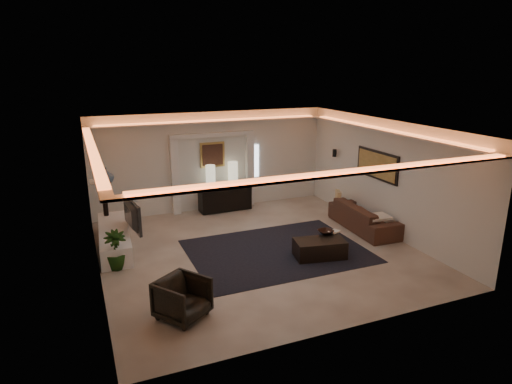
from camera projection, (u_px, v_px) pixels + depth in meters
name	position (u px, v px, depth m)	size (l,w,h in m)	color
floor	(258.00, 251.00, 10.37)	(7.00, 7.00, 0.00)	#C0B3A2
ceiling	(258.00, 127.00, 9.57)	(7.00, 7.00, 0.00)	white
wall_back	(212.00, 161.00, 13.08)	(7.00, 7.00, 0.00)	silver
wall_front	(345.00, 248.00, 6.86)	(7.00, 7.00, 0.00)	silver
wall_left	(94.00, 210.00, 8.69)	(7.00, 7.00, 0.00)	silver
wall_right	(385.00, 177.00, 11.26)	(7.00, 7.00, 0.00)	silver
cove_soffit	(258.00, 140.00, 9.65)	(7.00, 7.00, 0.04)	silver
daylight_slit	(255.00, 161.00, 13.59)	(0.25, 0.03, 1.00)	white
area_rug	(277.00, 251.00, 10.34)	(4.00, 3.00, 0.01)	black
pilaster_left	(175.00, 177.00, 12.67)	(0.22, 0.20, 2.20)	silver
pilaster_right	(250.00, 170.00, 13.51)	(0.22, 0.20, 2.20)	silver
alcove_header	(213.00, 135.00, 12.77)	(2.52, 0.20, 0.12)	silver
painting_frame	(212.00, 155.00, 13.00)	(0.74, 0.04, 0.74)	tan
painting_canvas	(213.00, 155.00, 12.98)	(0.62, 0.02, 0.62)	#4C2D1E
art_panel_frame	(377.00, 165.00, 11.44)	(0.04, 1.64, 0.74)	black
art_panel_gold	(376.00, 165.00, 11.44)	(0.02, 1.50, 0.62)	tan
wall_sconce	(335.00, 153.00, 13.10)	(0.12, 0.12, 0.22)	black
wall_niche	(92.00, 183.00, 9.90)	(0.10, 0.55, 0.04)	silver
console	(225.00, 197.00, 13.15)	(1.53, 0.48, 0.76)	black
lamp_left	(211.00, 176.00, 12.87)	(0.28, 0.28, 0.62)	#EDE6BF
lamp_right	(233.00, 173.00, 13.16)	(0.29, 0.29, 0.65)	#F7EBC1
media_ledge	(114.00, 238.00, 10.50)	(0.66, 2.65, 0.50)	white
tv	(128.00, 217.00, 10.26)	(0.16, 1.22, 0.70)	black
figurine	(106.00, 209.00, 11.31)	(0.12, 0.12, 0.34)	black
ginger_jar	(106.00, 176.00, 9.72)	(0.34, 0.34, 0.36)	#39535F
plant	(115.00, 250.00, 9.36)	(0.47, 0.47, 0.84)	black
sofa	(364.00, 217.00, 11.67)	(0.89, 2.27, 0.66)	#492F1C
throw_blanket	(378.00, 217.00, 11.02)	(0.58, 0.48, 0.06)	white
throw_pillow	(338.00, 197.00, 12.65)	(0.11, 0.37, 0.37)	tan
coffee_table	(320.00, 249.00, 9.97)	(1.12, 0.61, 0.42)	black
bowl	(326.00, 232.00, 10.29)	(0.35, 0.35, 0.08)	black
magazine	(334.00, 232.00, 10.39)	(0.26, 0.19, 0.03)	silver
armchair	(182.00, 299.00, 7.54)	(0.76, 0.78, 0.71)	black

